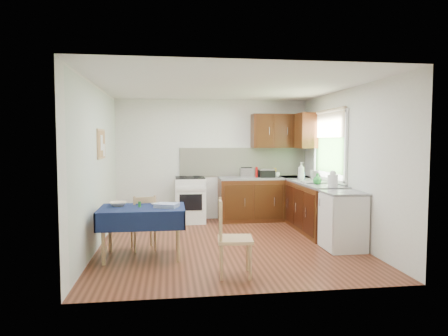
{
  "coord_description": "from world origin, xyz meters",
  "views": [
    {
      "loc": [
        -0.89,
        -6.22,
        1.66
      ],
      "look_at": [
        -0.01,
        0.27,
        1.2
      ],
      "focal_mm": 32.0,
      "sensor_mm": 36.0,
      "label": 1
    }
  ],
  "objects": [
    {
      "name": "worktop_right",
      "position": [
        1.7,
        0.65,
        0.88
      ],
      "size": [
        0.6,
        1.7,
        0.04
      ],
      "primitive_type": "cube",
      "color": "slate",
      "rests_on": "base_cabinets"
    },
    {
      "name": "window",
      "position": [
        1.97,
        0.7,
        1.65
      ],
      "size": [
        0.04,
        1.48,
        1.26
      ],
      "color": "#2F5924",
      "rests_on": "wall_right"
    },
    {
      "name": "cup",
      "position": [
        1.27,
        1.7,
        0.95
      ],
      "size": [
        0.15,
        0.15,
        0.11
      ],
      "primitive_type": "imported",
      "rotation": [
        0.0,
        0.0,
        -0.09
      ],
      "color": "silver",
      "rests_on": "worktop_back"
    },
    {
      "name": "spice_jar",
      "position": [
        -1.33,
        -0.54,
        0.76
      ],
      "size": [
        0.04,
        0.04,
        0.08
      ],
      "primitive_type": "cylinder",
      "color": "#23802A",
      "rests_on": "dining_table"
    },
    {
      "name": "toaster",
      "position": [
        0.66,
        1.79,
        1.0
      ],
      "size": [
        0.28,
        0.17,
        0.21
      ],
      "rotation": [
        0.0,
        0.0,
        -0.43
      ],
      "color": "#B5B5BA",
      "rests_on": "worktop_back"
    },
    {
      "name": "stove",
      "position": [
        -0.5,
        1.8,
        0.46
      ],
      "size": [
        0.6,
        0.61,
        0.92
      ],
      "color": "white",
      "rests_on": "ground"
    },
    {
      "name": "kettle",
      "position": [
        1.71,
        -0.1,
        1.02
      ],
      "size": [
        0.16,
        0.16,
        0.27
      ],
      "color": "white",
      "rests_on": "worktop_right"
    },
    {
      "name": "yellow_packet",
      "position": [
        1.24,
        1.89,
        0.99
      ],
      "size": [
        0.15,
        0.13,
        0.17
      ],
      "primitive_type": "cube",
      "rotation": [
        0.0,
        0.0,
        -0.4
      ],
      "color": "yellow",
      "rests_on": "worktop_back"
    },
    {
      "name": "dish_rack",
      "position": [
        1.69,
        0.6,
        0.93
      ],
      "size": [
        0.47,
        0.35,
        0.22
      ],
      "rotation": [
        0.0,
        0.0,
        0.39
      ],
      "color": "gray",
      "rests_on": "worktop_right"
    },
    {
      "name": "chair_far",
      "position": [
        -1.3,
        -0.18,
        0.44
      ],
      "size": [
        0.45,
        0.45,
        0.84
      ],
      "rotation": [
        0.0,
        0.0,
        3.39
      ],
      "color": "tan",
      "rests_on": "ground"
    },
    {
      "name": "ceiling",
      "position": [
        0.0,
        0.0,
        2.5
      ],
      "size": [
        4.0,
        4.2,
        0.02
      ],
      "primitive_type": "cube",
      "color": "white",
      "rests_on": "wall_back"
    },
    {
      "name": "upper_cabinets",
      "position": [
        1.52,
        1.8,
        1.85
      ],
      "size": [
        1.2,
        0.85,
        0.7
      ],
      "color": "#351309",
      "rests_on": "wall_back"
    },
    {
      "name": "chair_near",
      "position": [
        -0.16,
        -1.48,
        0.5
      ],
      "size": [
        0.46,
        0.46,
        0.95
      ],
      "rotation": [
        0.0,
        0.0,
        1.47
      ],
      "color": "tan",
      "rests_on": "ground"
    },
    {
      "name": "plate_bowl",
      "position": [
        -1.63,
        -0.4,
        0.75
      ],
      "size": [
        0.26,
        0.26,
        0.06
      ],
      "primitive_type": "imported",
      "rotation": [
        0.0,
        0.0,
        0.05
      ],
      "color": "#F1E4C5",
      "rests_on": "dining_table"
    },
    {
      "name": "splashback",
      "position": [
        0.65,
        2.08,
        1.2
      ],
      "size": [
        2.7,
        0.02,
        0.6
      ],
      "primitive_type": "cube",
      "color": "#F1E9CC",
      "rests_on": "wall_back"
    },
    {
      "name": "soap_bottle_b",
      "position": [
        1.65,
        1.24,
        1.0
      ],
      "size": [
        0.13,
        0.13,
        0.21
      ],
      "primitive_type": "imported",
      "rotation": [
        0.0,
        0.0,
        2.38
      ],
      "color": "blue",
      "rests_on": "worktop_right"
    },
    {
      "name": "base_cabinets",
      "position": [
        1.36,
        1.26,
        0.43
      ],
      "size": [
        1.9,
        2.3,
        0.86
      ],
      "color": "#351309",
      "rests_on": "ground"
    },
    {
      "name": "corkboard",
      "position": [
        -1.97,
        0.3,
        1.6
      ],
      "size": [
        0.04,
        0.62,
        0.47
      ],
      "color": "tan",
      "rests_on": "wall_left"
    },
    {
      "name": "wall_left",
      "position": [
        -2.0,
        0.0,
        1.25
      ],
      "size": [
        0.02,
        4.2,
        2.5
      ],
      "primitive_type": "cube",
      "color": "silver",
      "rests_on": "ground"
    },
    {
      "name": "worktop_back",
      "position": [
        1.05,
        1.8,
        0.88
      ],
      "size": [
        1.9,
        0.6,
        0.04
      ],
      "primitive_type": "cube",
      "color": "slate",
      "rests_on": "base_cabinets"
    },
    {
      "name": "worktop_corner",
      "position": [
        1.7,
        1.8,
        0.88
      ],
      "size": [
        0.6,
        0.6,
        0.04
      ],
      "primitive_type": "cube",
      "color": "slate",
      "rests_on": "base_cabinets"
    },
    {
      "name": "wall_right",
      "position": [
        2.0,
        0.0,
        1.25
      ],
      "size": [
        0.02,
        4.2,
        2.5
      ],
      "primitive_type": "cube",
      "color": "silver",
      "rests_on": "ground"
    },
    {
      "name": "tea_towel",
      "position": [
        -0.94,
        -0.6,
        0.74
      ],
      "size": [
        0.37,
        0.33,
        0.05
      ],
      "primitive_type": "cube",
      "rotation": [
        0.0,
        0.0,
        -0.38
      ],
      "color": "#2A449A",
      "rests_on": "dining_table"
    },
    {
      "name": "wall_back",
      "position": [
        0.0,
        2.1,
        1.25
      ],
      "size": [
        4.0,
        0.02,
        2.5
      ],
      "primitive_type": "cube",
      "color": "silver",
      "rests_on": "ground"
    },
    {
      "name": "floor",
      "position": [
        0.0,
        0.0,
        0.0
      ],
      "size": [
        4.2,
        4.2,
        0.0
      ],
      "primitive_type": "plane",
      "color": "#482213",
      "rests_on": "ground"
    },
    {
      "name": "sandwich_press",
      "position": [
        1.07,
        1.74,
        0.99
      ],
      "size": [
        0.31,
        0.27,
        0.18
      ],
      "rotation": [
        0.0,
        0.0,
        -0.15
      ],
      "color": "black",
      "rests_on": "worktop_back"
    },
    {
      "name": "book",
      "position": [
        -1.13,
        -0.41,
        0.73
      ],
      "size": [
        0.25,
        0.28,
        0.02
      ],
      "primitive_type": "imported",
      "rotation": [
        0.0,
        0.0,
        0.45
      ],
      "color": "white",
      "rests_on": "dining_table"
    },
    {
      "name": "fridge",
      "position": [
        1.7,
        -0.55,
        0.44
      ],
      "size": [
        0.58,
        0.6,
        0.89
      ],
      "color": "white",
      "rests_on": "ground"
    },
    {
      "name": "soap_bottle_a",
      "position": [
        1.61,
        1.17,
        1.07
      ],
      "size": [
        0.18,
        0.18,
        0.33
      ],
      "primitive_type": "imported",
      "rotation": [
        0.0,
        0.0,
        0.7
      ],
      "color": "white",
      "rests_on": "worktop_right"
    },
    {
      "name": "wall_front",
      "position": [
        0.0,
        -2.1,
        1.25
      ],
      "size": [
        4.0,
        0.02,
        2.5
      ],
      "primitive_type": "cube",
      "color": "silver",
      "rests_on": "ground"
    },
    {
      "name": "sauce_bottle",
      "position": [
        0.85,
        1.7,
        1.01
      ],
      "size": [
        0.05,
        0.05,
        0.21
      ],
      "primitive_type": "cylinder",
      "color": "red",
      "rests_on": "worktop_back"
    },
    {
      "name": "dining_table",
      "position": [
        -1.29,
        -0.54,
        0.61
      ],
      "size": [
        1.19,
        0.8,
        0.72
      ],
      "rotation": [
        0.0,
        0.0,
        -0.02
      ],
      "color": "#101640",
      "rests_on": "ground"
    },
    {
      "name": "soap_bottle_c",
      "position": [
        1.62,
        0.35,
        0.99
      ],
      "size": [
        0.18,
        0.18,
        0.19
      ],
      "primitive_type": "imported",
      "rotation": [
        0.0,
        0.0,
        3.4
      ],
      "color": "green",
      "rests_on": "worktop_right"
    }
  ]
}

